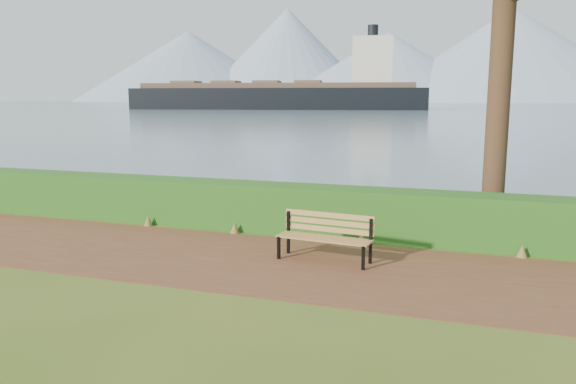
% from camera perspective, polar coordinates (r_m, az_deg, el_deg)
% --- Properties ---
extents(ground, '(140.00, 140.00, 0.00)m').
position_cam_1_polar(ground, '(9.65, -4.46, -7.46)').
color(ground, '#3F5819').
rests_on(ground, ground).
extents(path, '(40.00, 3.40, 0.01)m').
position_cam_1_polar(path, '(9.91, -3.77, -6.96)').
color(path, '#5B2D1F').
rests_on(path, ground).
extents(hedge, '(32.00, 0.85, 1.00)m').
position_cam_1_polar(hedge, '(11.88, 0.47, -1.70)').
color(hedge, '#1D4714').
rests_on(hedge, ground).
extents(water, '(700.00, 510.00, 0.00)m').
position_cam_1_polar(water, '(268.50, 18.32, 8.48)').
color(water, slate).
rests_on(water, ground).
extents(mountains, '(585.00, 190.00, 70.00)m').
position_cam_1_polar(mountains, '(415.45, 17.52, 12.56)').
color(mountains, '#7E90A8').
rests_on(mountains, ground).
extents(bench, '(1.70, 0.65, 0.83)m').
position_cam_1_polar(bench, '(9.82, 3.86, -4.25)').
color(bench, black).
rests_on(bench, ground).
extents(cargo_ship, '(71.52, 24.32, 21.46)m').
position_cam_1_polar(cargo_ship, '(137.17, -0.08, 9.72)').
color(cargo_ship, black).
rests_on(cargo_ship, ground).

